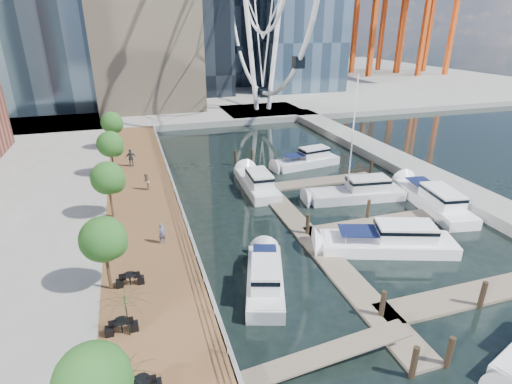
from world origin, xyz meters
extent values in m
plane|color=black|center=(0.00, 0.00, 0.00)|extent=(520.00, 520.00, 0.00)
cube|color=brown|center=(-9.00, 15.00, 0.50)|extent=(6.00, 60.00, 1.00)
cube|color=#595954|center=(-6.00, 15.00, 0.50)|extent=(0.25, 60.00, 1.00)
cube|color=gray|center=(0.00, 102.00, 0.50)|extent=(200.00, 114.00, 1.00)
cube|color=gray|center=(20.00, 20.00, 0.50)|extent=(4.00, 60.00, 1.00)
cube|color=gray|center=(14.00, 52.00, 0.50)|extent=(14.00, 12.00, 1.00)
cube|color=#6D6051|center=(3.00, 10.00, 0.10)|extent=(2.00, 32.00, 0.20)
cube|color=#6D6051|center=(9.00, -2.00, 0.10)|extent=(12.00, 2.00, 0.20)
cube|color=#6D6051|center=(9.00, 8.00, 0.10)|extent=(12.00, 2.00, 0.20)
cube|color=#6D6051|center=(9.00, 18.00, 0.10)|extent=(12.00, 2.00, 0.20)
cylinder|color=white|center=(11.50, 52.00, 14.00)|extent=(0.80, 0.80, 26.00)
cylinder|color=white|center=(16.50, 52.00, 14.00)|extent=(0.80, 0.80, 26.00)
sphere|color=#265B1E|center=(-11.40, -6.00, 4.30)|extent=(2.60, 2.60, 2.60)
cylinder|color=#3F2B1C|center=(-11.40, 4.00, 2.20)|extent=(0.20, 0.20, 2.40)
sphere|color=#265B1E|center=(-11.40, 4.00, 4.30)|extent=(2.60, 2.60, 2.60)
cylinder|color=#3F2B1C|center=(-11.40, 14.00, 2.20)|extent=(0.20, 0.20, 2.40)
sphere|color=#265B1E|center=(-11.40, 14.00, 4.30)|extent=(2.60, 2.60, 2.60)
cylinder|color=#3F2B1C|center=(-11.40, 24.00, 2.20)|extent=(0.20, 0.20, 2.40)
sphere|color=#265B1E|center=(-11.40, 24.00, 4.30)|extent=(2.60, 2.60, 2.60)
cylinder|color=#3F2B1C|center=(-11.40, 34.00, 2.20)|extent=(0.20, 0.20, 2.40)
sphere|color=#265B1E|center=(-11.40, 34.00, 4.30)|extent=(2.60, 2.60, 2.60)
imported|color=#555771|center=(-7.99, 8.45, 1.77)|extent=(0.64, 0.50, 1.54)
imported|color=gray|center=(-8.45, 18.86, 1.83)|extent=(0.64, 0.82, 1.67)
imported|color=#2D3338|center=(-9.60, 26.38, 1.97)|extent=(1.16, 0.53, 1.94)
imported|color=#113E19|center=(-10.44, -0.31, 2.20)|extent=(2.84, 2.88, 2.41)
camera|label=1|loc=(-9.16, -17.03, 15.29)|focal=28.00mm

